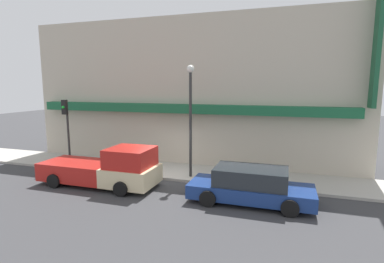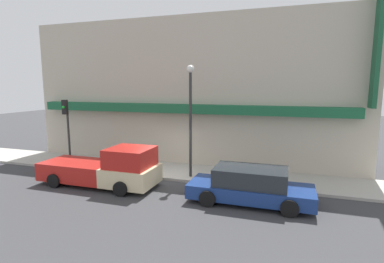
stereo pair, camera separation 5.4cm
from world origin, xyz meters
name	(u,v)px [view 1 (the left image)]	position (x,y,z in m)	size (l,w,h in m)	color
ground_plane	(163,180)	(0.00, 0.00, 0.00)	(80.00, 80.00, 0.00)	#38383A
sidewalk	(174,171)	(0.00, 1.46, 0.06)	(36.00, 2.93, 0.13)	#ADA89E
building	(191,92)	(0.02, 4.41, 4.25)	(19.80, 3.80, 10.93)	#BCB29E
pickup_truck	(106,169)	(-2.19, -1.56, 0.81)	(5.64, 2.19, 1.88)	beige
parked_car	(251,186)	(4.45, -1.56, 0.69)	(4.88, 2.05, 1.43)	navy
fire_hydrant	(132,163)	(-2.25, 0.90, 0.47)	(0.18, 0.18, 0.69)	yellow
street_lamp	(190,108)	(1.21, 0.66, 3.56)	(0.36, 0.36, 5.49)	#2D2D2D
traffic_light	(67,121)	(-5.97, 0.41, 2.70)	(0.28, 0.42, 3.75)	#2D2D2D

